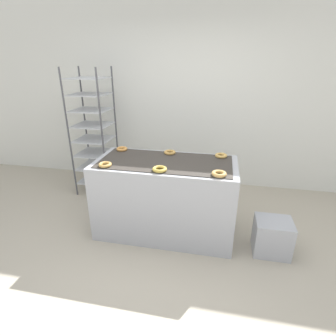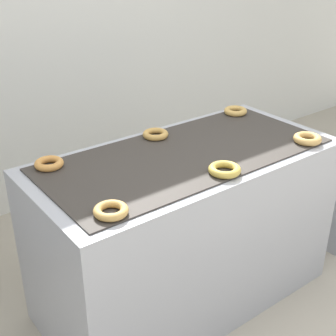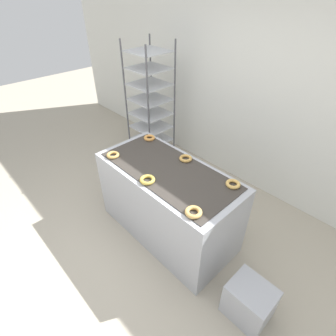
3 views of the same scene
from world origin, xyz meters
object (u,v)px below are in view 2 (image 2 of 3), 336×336
fryer_machine (185,229)px  donut_near_right (307,139)px  donut_far_left (49,164)px  donut_far_center (155,134)px  donut_near_center (225,169)px  donut_near_left (111,211)px  donut_far_right (235,111)px

fryer_machine → donut_near_right: bearing=-24.8°
fryer_machine → donut_far_left: (-0.60, 0.27, 0.46)m
donut_near_right → donut_far_center: size_ratio=1.06×
fryer_machine → donut_near_center: size_ratio=10.57×
donut_near_left → fryer_machine: bearing=24.0°
donut_near_right → donut_far_center: bearing=138.1°
donut_far_center → donut_far_right: (0.60, 0.01, 0.00)m
donut_near_right → donut_far_left: size_ratio=1.08×
donut_near_center → donut_far_center: bearing=90.8°
donut_far_right → donut_near_right: bearing=-91.2°
donut_near_left → donut_near_center: donut_near_center is taller
donut_near_left → donut_far_left: donut_far_left is taller
fryer_machine → donut_near_left: donut_near_left is taller
donut_near_center → donut_far_right: size_ratio=1.08×
donut_far_left → donut_near_center: bearing=-41.6°
donut_far_center → donut_far_right: 0.60m
fryer_machine → donut_far_right: donut_far_right is taller
donut_far_right → donut_near_left: bearing=-156.0°
donut_near_right → donut_far_right: donut_near_right is taller
donut_near_left → donut_far_right: donut_far_right is taller
donut_far_left → donut_far_right: (1.20, -0.00, -0.00)m
donut_near_left → donut_near_center: size_ratio=0.93×
donut_near_right → donut_far_left: (-1.19, 0.54, -0.00)m
donut_near_center → donut_near_right: size_ratio=1.02×
donut_near_center → donut_far_right: same height
fryer_machine → donut_near_right: size_ratio=10.82×
fryer_machine → donut_near_left: 0.79m
donut_near_right → donut_far_left: bearing=155.7°
donut_near_center → donut_near_right: donut_near_right is taller
fryer_machine → donut_near_center: donut_near_center is taller
donut_near_right → donut_far_center: 0.79m
fryer_machine → donut_near_left: (-0.59, -0.26, 0.46)m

